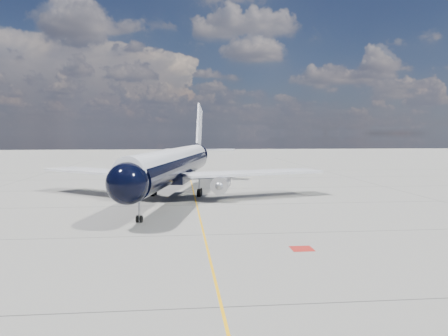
# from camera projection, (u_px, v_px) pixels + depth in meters

# --- Properties ---
(ground) EXTENTS (320.00, 320.00, 0.00)m
(ground) POSITION_uv_depth(u_px,v_px,m) (192.00, 185.00, 70.48)
(ground) COLOR gray
(ground) RESTS_ON ground
(taxiway_centerline) EXTENTS (0.16, 160.00, 0.01)m
(taxiway_centerline) POSITION_uv_depth(u_px,v_px,m) (193.00, 189.00, 65.52)
(taxiway_centerline) COLOR #FFAF0D
(taxiway_centerline) RESTS_ON ground
(red_marking) EXTENTS (1.60, 1.60, 0.01)m
(red_marking) POSITION_uv_depth(u_px,v_px,m) (302.00, 249.00, 31.50)
(red_marking) COLOR maroon
(red_marking) RESTS_ON ground
(main_airliner) EXTENTS (38.22, 47.08, 13.69)m
(main_airliner) POSITION_uv_depth(u_px,v_px,m) (176.00, 164.00, 57.56)
(main_airliner) COLOR black
(main_airliner) RESTS_ON ground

